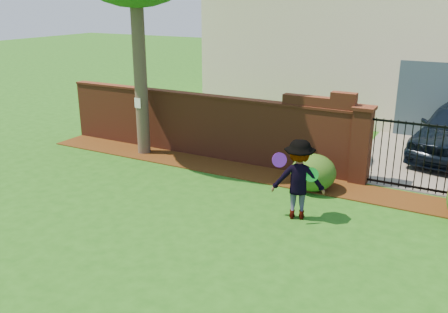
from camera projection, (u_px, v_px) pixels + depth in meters
The scene contains 12 objects.
ground at pixel (185, 226), 9.59m from camera, with size 80.00×80.00×0.01m, color #1E5715.
mulch_bed at pixel (224, 168), 12.80m from camera, with size 11.10×1.08×0.03m, color #3B1F0A.
brick_wall at pixel (202, 124), 13.55m from camera, with size 8.70×0.31×2.16m.
pillar_left at pixel (361, 145), 11.53m from camera, with size 0.50×0.50×1.88m.
iron_gate at pixel (410, 156), 11.07m from camera, with size 1.78×0.03×1.60m.
driveway at pixel (427, 146), 14.67m from camera, with size 3.20×8.00×0.01m, color slate.
house at pixel (381, 29), 18.15m from camera, with size 12.40×6.40×6.30m.
paper_notice at pixel (138, 103), 13.43m from camera, with size 0.20×0.01×0.28m, color white.
shrub_left at pixel (313, 173), 11.23m from camera, with size 1.05×1.05×0.86m, color #1C4A16.
man at pixel (298, 180), 9.68m from camera, with size 1.07×0.61×1.65m, color gray.
frisbee_purple at pixel (279, 160), 9.31m from camera, with size 0.29×0.29×0.03m, color #671CB2.
frisbee_green at pixel (311, 175), 9.52m from camera, with size 0.29×0.29×0.03m, color green.
Camera 1 is at (4.82, -7.26, 4.29)m, focal length 39.07 mm.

